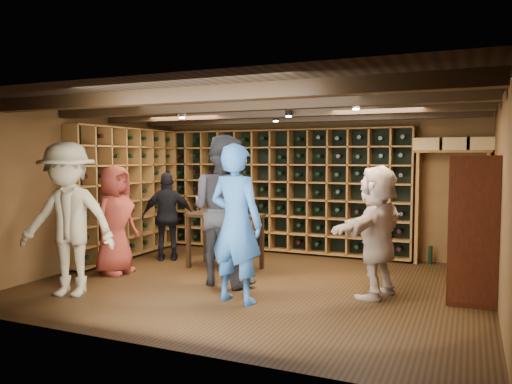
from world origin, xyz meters
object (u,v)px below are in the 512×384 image
at_px(guest_woman_black, 168,216).
at_px(guest_beige, 377,231).
at_px(man_blue_shirt, 236,224).
at_px(display_cabinet, 473,233).
at_px(man_grey_suit, 223,210).
at_px(tasting_table, 225,220).
at_px(guest_red_floral, 115,220).
at_px(guest_khaki, 68,219).

height_order(guest_woman_black, guest_beige, guest_beige).
xyz_separation_m(man_blue_shirt, guest_beige, (1.52, 0.93, -0.13)).
bearing_deg(display_cabinet, man_grey_suit, -173.52).
bearing_deg(tasting_table, display_cabinet, -2.89).
distance_m(man_grey_suit, guest_red_floral, 1.79).
relative_size(guest_red_floral, guest_khaki, 0.84).
xyz_separation_m(display_cabinet, man_blue_shirt, (-2.62, -1.10, 0.10)).
bearing_deg(guest_red_floral, man_blue_shirt, -104.23).
relative_size(guest_red_floral, tasting_table, 1.36).
height_order(man_grey_suit, tasting_table, man_grey_suit).
distance_m(man_blue_shirt, guest_woman_black, 2.79).
distance_m(display_cabinet, man_blue_shirt, 2.84).
bearing_deg(man_blue_shirt, tasting_table, -51.57).
bearing_deg(guest_beige, guest_red_floral, -69.09).
bearing_deg(man_blue_shirt, guest_khaki, 22.32).
xyz_separation_m(man_grey_suit, guest_red_floral, (-1.77, -0.11, -0.21)).
distance_m(display_cabinet, guest_woman_black, 4.81).
height_order(guest_khaki, guest_beige, guest_khaki).
distance_m(man_grey_suit, tasting_table, 0.97).
xyz_separation_m(display_cabinet, man_grey_suit, (-3.16, -0.36, 0.17)).
bearing_deg(guest_beige, guest_khaki, -51.07).
xyz_separation_m(guest_red_floral, guest_woman_black, (0.18, 1.15, -0.07)).
bearing_deg(guest_khaki, man_blue_shirt, 0.24).
bearing_deg(guest_beige, display_cabinet, 115.00).
distance_m(guest_red_floral, guest_beige, 3.85).
height_order(display_cabinet, guest_woman_black, display_cabinet).
bearing_deg(display_cabinet, guest_red_floral, -174.62).
bearing_deg(guest_beige, guest_woman_black, -86.63).
height_order(guest_beige, tasting_table, guest_beige).
distance_m(display_cabinet, tasting_table, 3.61).
height_order(man_grey_suit, guest_beige, man_grey_suit).
relative_size(man_grey_suit, guest_red_floral, 1.26).
bearing_deg(guest_red_floral, guest_woman_black, -7.83).
relative_size(guest_woman_black, tasting_table, 1.25).
bearing_deg(man_grey_suit, guest_woman_black, -23.64).
height_order(display_cabinet, man_blue_shirt, man_blue_shirt).
bearing_deg(man_blue_shirt, guest_woman_black, -32.53).
height_order(man_blue_shirt, guest_khaki, guest_khaki).
xyz_separation_m(display_cabinet, guest_red_floral, (-4.94, -0.47, -0.04)).
distance_m(man_blue_shirt, guest_khaki, 2.16).
xyz_separation_m(guest_red_floral, tasting_table, (1.36, 0.95, -0.05)).
distance_m(man_grey_suit, guest_woman_black, 1.92).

